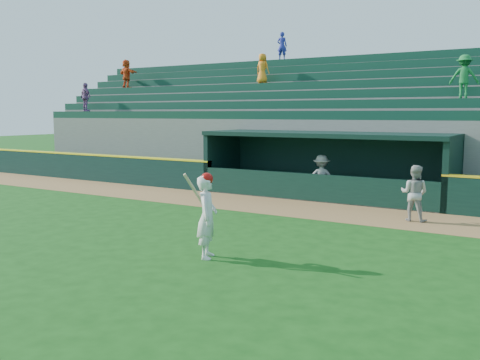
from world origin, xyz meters
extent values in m
plane|color=#134611|center=(0.00, 0.00, 0.00)|extent=(120.00, 120.00, 0.00)
cube|color=olive|center=(0.00, 4.90, 0.01)|extent=(40.00, 3.00, 0.01)
cube|color=black|center=(-12.25, 6.55, 0.60)|extent=(15.50, 0.30, 1.20)
cube|color=yellow|center=(-12.25, 6.55, 1.23)|extent=(15.50, 0.32, 0.06)
imported|color=#9F9F9A|center=(4.06, 4.81, 0.83)|extent=(0.83, 0.65, 1.67)
imported|color=gray|center=(0.20, 6.96, 0.83)|extent=(1.21, 0.93, 1.66)
cube|color=#61615D|center=(0.00, 7.70, 0.02)|extent=(9.00, 2.60, 0.04)
cube|color=black|center=(-4.60, 7.70, 1.15)|extent=(0.20, 2.60, 2.30)
cube|color=black|center=(4.60, 7.70, 1.15)|extent=(0.20, 2.60, 2.30)
cube|color=black|center=(0.00, 9.00, 1.15)|extent=(9.40, 0.20, 2.30)
cube|color=black|center=(0.00, 7.70, 2.38)|extent=(9.40, 2.80, 0.16)
cube|color=black|center=(0.00, 6.48, 0.50)|extent=(9.00, 0.16, 1.00)
cube|color=brown|center=(0.00, 8.50, 0.25)|extent=(8.40, 0.45, 0.10)
cube|color=slate|center=(0.00, 9.53, 1.46)|extent=(34.00, 0.85, 2.91)
cube|color=#0F3828|center=(0.00, 9.41, 3.09)|extent=(34.00, 0.60, 0.36)
cube|color=slate|center=(0.00, 10.38, 1.68)|extent=(34.00, 0.85, 3.36)
cube|color=#0F3828|center=(0.00, 10.26, 3.54)|extent=(34.00, 0.60, 0.36)
cube|color=slate|center=(0.00, 11.22, 1.91)|extent=(34.00, 0.85, 3.81)
cube|color=#0F3828|center=(0.00, 11.11, 3.99)|extent=(34.00, 0.60, 0.36)
cube|color=slate|center=(0.00, 12.07, 2.13)|extent=(34.00, 0.85, 4.26)
cube|color=#0F3828|center=(0.00, 11.96, 4.44)|extent=(34.00, 0.60, 0.36)
cube|color=slate|center=(0.00, 12.93, 2.35)|extent=(34.00, 0.85, 4.71)
cube|color=#0F3828|center=(0.00, 12.81, 4.89)|extent=(34.00, 0.60, 0.36)
cube|color=slate|center=(0.00, 13.78, 2.58)|extent=(34.00, 0.85, 5.16)
cube|color=#0F3828|center=(0.00, 13.66, 5.34)|extent=(34.00, 0.60, 0.36)
cube|color=slate|center=(0.00, 14.62, 2.80)|extent=(34.00, 0.85, 5.61)
cube|color=#0F3828|center=(0.00, 14.51, 5.79)|extent=(34.00, 0.60, 0.36)
cube|color=slate|center=(0.00, 15.20, 2.80)|extent=(34.50, 0.30, 5.61)
imported|color=orange|center=(-5.11, 11.97, 5.34)|extent=(0.74, 0.52, 1.44)
imported|color=navy|center=(-5.37, 14.53, 6.69)|extent=(0.59, 0.45, 1.44)
imported|color=#197132|center=(4.39, 10.28, 4.52)|extent=(1.07, 0.67, 1.60)
imported|color=#86538E|center=(-14.68, 9.43, 4.04)|extent=(0.96, 0.56, 1.54)
imported|color=#DC4618|center=(-14.06, 11.97, 5.42)|extent=(1.56, 0.77, 1.61)
imported|color=silver|center=(1.20, -1.72, 0.91)|extent=(0.69, 0.79, 1.83)
sphere|color=#AB0D09|center=(1.20, -1.72, 1.76)|extent=(0.27, 0.27, 0.27)
cylinder|color=#CCB083|center=(1.02, -1.94, 1.53)|extent=(0.28, 0.47, 0.76)
camera|label=1|loc=(7.86, -11.14, 3.18)|focal=40.00mm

